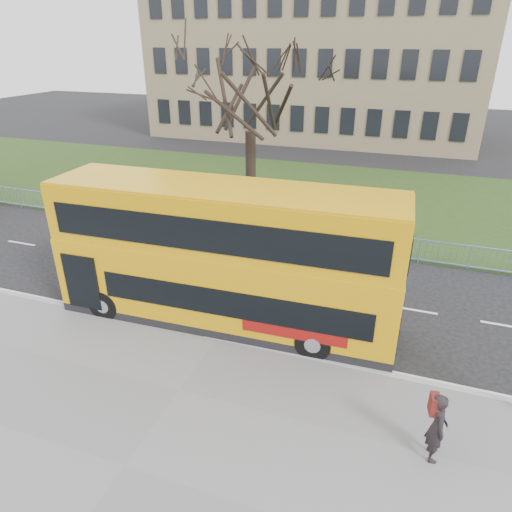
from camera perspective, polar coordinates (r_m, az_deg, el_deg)
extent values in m
plane|color=black|center=(16.30, -2.69, -7.47)|extent=(120.00, 120.00, 0.00)
cube|color=slate|center=(11.82, -16.09, -24.06)|extent=(80.00, 10.50, 0.12)
cube|color=#9A999C|center=(15.09, -4.92, -10.26)|extent=(80.00, 0.20, 0.14)
cube|color=#203513|center=(28.82, 7.99, 7.48)|extent=(80.00, 15.40, 0.08)
cube|color=#887456|center=(48.74, 7.82, 23.18)|extent=(30.00, 15.00, 14.00)
cube|color=#DF9E09|center=(15.39, -3.86, -3.39)|extent=(11.39, 3.05, 2.10)
cube|color=#DF9E09|center=(14.83, -4.00, 0.77)|extent=(11.39, 3.05, 0.36)
cube|color=#DF9E09|center=(14.40, -4.13, 4.83)|extent=(11.33, 2.99, 1.88)
cube|color=black|center=(14.06, -3.39, -6.05)|extent=(8.72, 0.31, 0.92)
cube|color=black|center=(13.29, -6.21, 2.48)|extent=(10.40, 0.37, 1.02)
cylinder|color=black|center=(16.70, -18.43, -5.78)|extent=(1.13, 0.34, 1.12)
cylinder|color=black|center=(14.13, 7.17, -10.75)|extent=(1.13, 0.34, 1.12)
imported|color=black|center=(11.64, 21.69, -19.26)|extent=(0.52, 0.71, 1.79)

